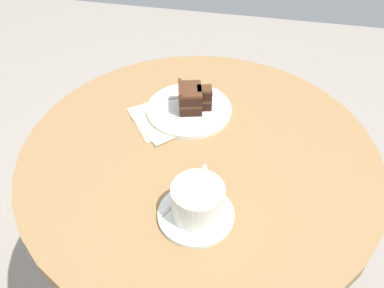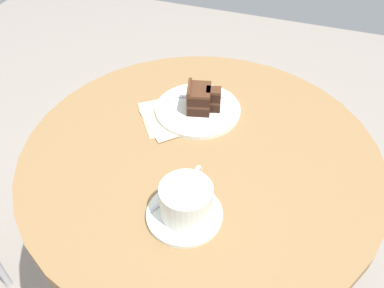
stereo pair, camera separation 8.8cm
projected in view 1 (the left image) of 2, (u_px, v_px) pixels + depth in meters
name	position (u px, v px, depth m)	size (l,w,h in m)	color
cafe_table	(199.00, 184.00, 1.00)	(0.82, 0.82, 0.73)	olive
saucer	(196.00, 214.00, 0.79)	(0.15, 0.15, 0.01)	silver
coffee_cup	(198.00, 199.00, 0.76)	(0.14, 0.10, 0.07)	silver
teaspoon	(184.00, 193.00, 0.82)	(0.11, 0.05, 0.00)	silver
cake_plate	(189.00, 110.00, 1.02)	(0.21, 0.21, 0.01)	silver
cake_slice	(192.00, 98.00, 1.00)	(0.08, 0.09, 0.07)	black
fork	(199.00, 95.00, 1.05)	(0.07, 0.14, 0.00)	silver
napkin	(165.00, 119.00, 1.00)	(0.21, 0.20, 0.00)	beige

